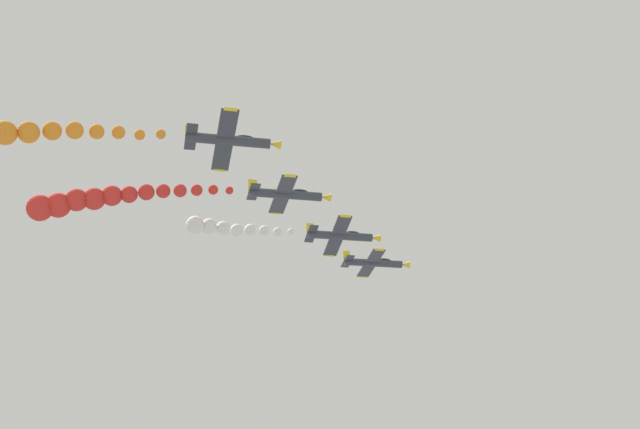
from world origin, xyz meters
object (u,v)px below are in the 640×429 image
object	(u,v)px
airplane_lead	(374,263)
airplane_right_inner	(287,194)
airplane_left_outer	(230,140)
airplane_left_inner	(341,236)

from	to	relation	value
airplane_lead	airplane_right_inner	distance (m)	27.39
airplane_lead	airplane_left_outer	world-z (taller)	airplane_left_outer
airplane_lead	airplane_left_inner	distance (m)	13.87
airplane_left_inner	airplane_left_outer	bearing A→B (deg)	-40.06
airplane_left_inner	airplane_right_inner	size ratio (longest dim) A/B	1.00
airplane_right_inner	airplane_left_outer	xyz separation A→B (m)	(11.95, -8.65, 1.81)
airplane_lead	airplane_left_inner	bearing A→B (deg)	-36.11
airplane_lead	airplane_left_outer	distance (m)	42.22
airplane_left_outer	airplane_left_inner	bearing A→B (deg)	139.94
airplane_left_inner	airplane_left_outer	world-z (taller)	airplane_left_outer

